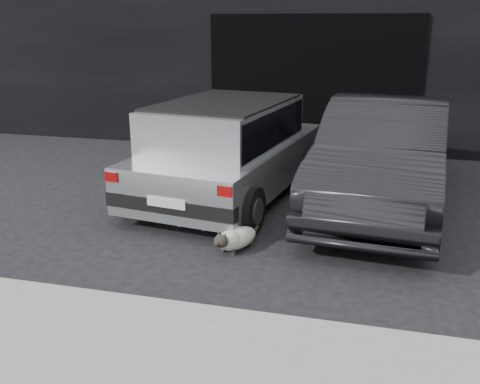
% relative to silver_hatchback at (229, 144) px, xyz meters
% --- Properties ---
extents(ground, '(80.00, 80.00, 0.00)m').
position_rel_silver_hatchback_xyz_m(ground, '(-0.20, -0.88, -0.77)').
color(ground, black).
rests_on(ground, ground).
extents(building_facade, '(34.00, 4.00, 5.00)m').
position_rel_silver_hatchback_xyz_m(building_facade, '(0.80, 5.12, 1.73)').
color(building_facade, black).
rests_on(building_facade, ground).
extents(garage_opening, '(4.00, 0.10, 2.60)m').
position_rel_silver_hatchback_xyz_m(garage_opening, '(0.80, 3.11, 0.53)').
color(garage_opening, black).
rests_on(garage_opening, ground).
extents(curb, '(18.00, 0.25, 0.12)m').
position_rel_silver_hatchback_xyz_m(curb, '(0.80, -3.48, -0.71)').
color(curb, gray).
rests_on(curb, ground).
extents(silver_hatchback, '(2.32, 4.02, 1.41)m').
position_rel_silver_hatchback_xyz_m(silver_hatchback, '(0.00, 0.00, 0.00)').
color(silver_hatchback, '#B0B3B5').
rests_on(silver_hatchback, ground).
extents(second_car, '(1.92, 4.54, 1.46)m').
position_rel_silver_hatchback_xyz_m(second_car, '(2.16, 0.05, -0.04)').
color(second_car, black).
rests_on(second_car, ground).
extents(cat_siamese, '(0.49, 0.82, 0.30)m').
position_rel_silver_hatchback_xyz_m(cat_siamese, '(0.60, -1.91, -0.63)').
color(cat_siamese, beige).
rests_on(cat_siamese, ground).
extents(cat_white, '(0.88, 0.38, 0.41)m').
position_rel_silver_hatchback_xyz_m(cat_white, '(-0.05, -1.34, -0.57)').
color(cat_white, silver).
rests_on(cat_white, ground).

